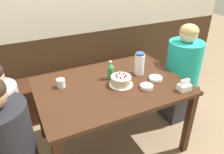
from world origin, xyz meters
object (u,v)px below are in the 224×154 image
(person_pale_blue_shirt, at_px, (8,152))
(person_grey_tee, at_px, (182,75))
(water_pitcher, at_px, (139,64))
(bench_seat, at_px, (84,88))
(glass_water_tall, at_px, (61,83))
(soju_bottle, at_px, (111,70))
(bowl_soup_white, at_px, (147,87))
(bowl_rice_small, at_px, (156,78))
(birthday_cake, at_px, (121,81))
(napkin_holder, at_px, (184,86))
(person_teal_shirt, at_px, (7,135))

(person_pale_blue_shirt, height_order, person_grey_tee, person_grey_tee)
(water_pitcher, xyz_separation_m, person_grey_tee, (0.59, -0.01, -0.26))
(bench_seat, height_order, person_pale_blue_shirt, person_pale_blue_shirt)
(water_pitcher, bearing_deg, glass_water_tall, 173.35)
(water_pitcher, height_order, glass_water_tall, water_pitcher)
(water_pitcher, relative_size, soju_bottle, 1.23)
(bowl_soup_white, xyz_separation_m, bowl_rice_small, (0.17, 0.09, -0.00))
(person_pale_blue_shirt, bearing_deg, birthday_cake, 13.44)
(birthday_cake, xyz_separation_m, person_grey_tee, (0.86, 0.11, -0.19))
(soju_bottle, height_order, bowl_rice_small, soju_bottle)
(napkin_holder, bearing_deg, person_teal_shirt, 168.35)
(birthday_cake, distance_m, bowl_soup_white, 0.24)
(glass_water_tall, bearing_deg, soju_bottle, -6.79)
(bowl_rice_small, height_order, person_grey_tee, person_grey_tee)
(bowl_soup_white, relative_size, glass_water_tall, 1.46)
(bowl_rice_small, relative_size, person_teal_shirt, 0.11)
(birthday_cake, distance_m, bowl_rice_small, 0.35)
(soju_bottle, xyz_separation_m, person_pale_blue_shirt, (-0.99, -0.40, -0.23))
(bowl_soup_white, bearing_deg, birthday_cake, 138.59)
(bench_seat, distance_m, soju_bottle, 0.93)
(bench_seat, relative_size, person_teal_shirt, 1.85)
(person_teal_shirt, distance_m, person_grey_tee, 1.89)
(birthday_cake, bearing_deg, soju_bottle, 102.85)
(soju_bottle, height_order, person_teal_shirt, person_teal_shirt)
(bench_seat, relative_size, birthday_cake, 9.77)
(napkin_holder, height_order, person_pale_blue_shirt, person_pale_blue_shirt)
(person_teal_shirt, relative_size, person_pale_blue_shirt, 1.01)
(person_grey_tee, bearing_deg, bowl_soup_white, 21.50)
(bench_seat, xyz_separation_m, person_grey_tee, (0.94, -0.76, 0.35))
(bench_seat, height_order, birthday_cake, birthday_cake)
(bench_seat, bearing_deg, person_teal_shirt, -136.61)
(bowl_soup_white, height_order, person_teal_shirt, person_teal_shirt)
(soju_bottle, bearing_deg, napkin_holder, -43.99)
(soju_bottle, distance_m, napkin_holder, 0.69)
(glass_water_tall, xyz_separation_m, person_grey_tee, (1.37, -0.10, -0.19))
(person_pale_blue_shirt, xyz_separation_m, person_grey_tee, (1.89, 0.35, -0.00))
(napkin_holder, distance_m, bowl_soup_white, 0.33)
(person_grey_tee, bearing_deg, person_pale_blue_shirt, 10.66)
(birthday_cake, height_order, napkin_holder, birthday_cake)
(glass_water_tall, bearing_deg, person_pale_blue_shirt, -138.70)
(glass_water_tall, bearing_deg, water_pitcher, -6.65)
(napkin_holder, bearing_deg, bench_seat, 114.49)
(person_teal_shirt, bearing_deg, person_grey_tee, 4.00)
(bench_seat, relative_size, bowl_soup_white, 18.88)
(napkin_holder, bearing_deg, soju_bottle, 136.01)
(birthday_cake, distance_m, person_teal_shirt, 1.05)
(bowl_rice_small, height_order, person_pale_blue_shirt, person_pale_blue_shirt)
(bench_seat, height_order, water_pitcher, water_pitcher)
(birthday_cake, bearing_deg, person_pale_blue_shirt, -166.56)
(water_pitcher, relative_size, glass_water_tall, 2.89)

